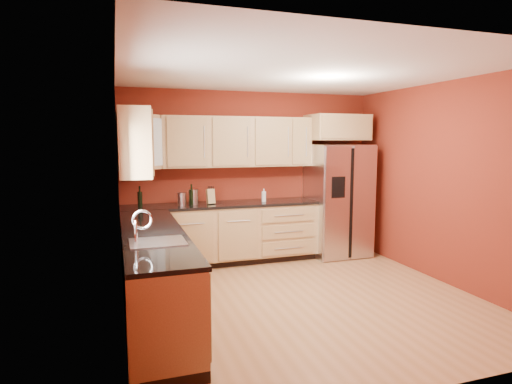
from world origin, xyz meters
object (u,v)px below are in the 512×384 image
canister_left (193,197)px  soap_dispenser (264,195)px  wine_bottle_a (140,196)px  refrigerator (338,200)px  knife_block (211,196)px

canister_left → soap_dispenser: canister_left is taller
wine_bottle_a → soap_dispenser: 1.82m
refrigerator → canister_left: (-2.32, 0.06, 0.14)m
canister_left → knife_block: size_ratio=1.02×
wine_bottle_a → knife_block: 1.01m
wine_bottle_a → soap_dispenser: bearing=-2.0°
knife_block → wine_bottle_a: bearing=174.8°
refrigerator → soap_dispenser: bearing=178.5°
canister_left → refrigerator: bearing=-1.5°
wine_bottle_a → canister_left: bearing=-2.7°
knife_block → soap_dispenser: knife_block is taller
knife_block → soap_dispenser: 0.82m
refrigerator → wine_bottle_a: bearing=178.2°
canister_left → knife_block: bearing=1.9°
refrigerator → wine_bottle_a: refrigerator is taller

